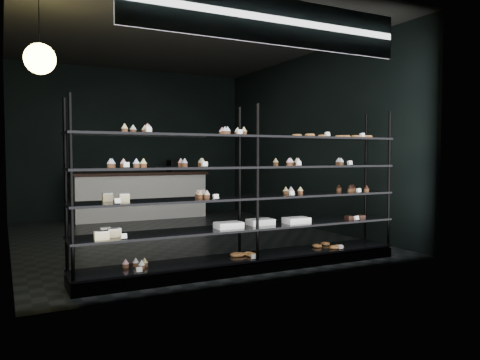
# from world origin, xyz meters

# --- Properties ---
(room) EXTENTS (5.01, 6.01, 3.20)m
(room) POSITION_xyz_m (0.00, 0.00, 1.60)
(room) COLOR black
(room) RESTS_ON ground
(display_shelf) EXTENTS (4.00, 0.50, 1.91)m
(display_shelf) POSITION_xyz_m (-0.06, -2.45, 0.63)
(display_shelf) COLOR black
(display_shelf) RESTS_ON room
(signage) EXTENTS (3.30, 0.05, 0.50)m
(signage) POSITION_xyz_m (0.00, -2.93, 2.75)
(signage) COLOR #0D0C3D
(signage) RESTS_ON room
(pendant_lamp) EXTENTS (0.35, 0.35, 0.91)m
(pendant_lamp) POSITION_xyz_m (-2.15, -1.30, 2.45)
(pendant_lamp) COLOR black
(pendant_lamp) RESTS_ON room
(service_counter) EXTENTS (2.82, 0.65, 1.23)m
(service_counter) POSITION_xyz_m (0.04, 2.50, 0.50)
(service_counter) COLOR silver
(service_counter) RESTS_ON room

